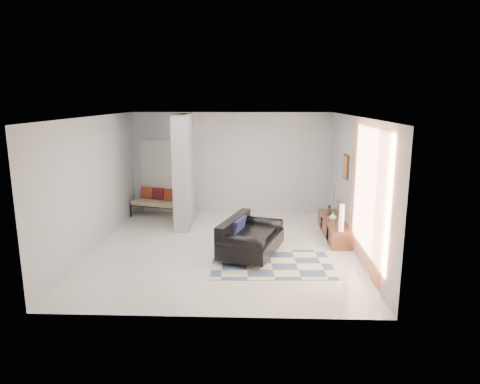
{
  "coord_description": "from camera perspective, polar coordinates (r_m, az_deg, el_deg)",
  "views": [
    {
      "loc": [
        0.66,
        -8.76,
        3.16
      ],
      "look_at": [
        0.33,
        0.6,
        1.11
      ],
      "focal_mm": 32.0,
      "sensor_mm": 36.0,
      "label": 1
    }
  ],
  "objects": [
    {
      "name": "partition_column",
      "position": [
        10.65,
        -7.52,
        2.74
      ],
      "size": [
        0.35,
        1.2,
        2.8
      ],
      "primitive_type": "cube",
      "color": "#9A9EA0",
      "rests_on": "floor"
    },
    {
      "name": "wall_left",
      "position": [
        9.56,
        -18.91,
        1.08
      ],
      "size": [
        0.0,
        6.0,
        6.0
      ],
      "primitive_type": "plane",
      "rotation": [
        1.57,
        0.0,
        1.57
      ],
      "color": "silver",
      "rests_on": "ground"
    },
    {
      "name": "wall_back",
      "position": [
        11.91,
        -1.17,
        3.85
      ],
      "size": [
        6.0,
        0.0,
        6.0
      ],
      "primitive_type": "plane",
      "rotation": [
        1.57,
        0.0,
        0.0
      ],
      "color": "silver",
      "rests_on": "ground"
    },
    {
      "name": "floor",
      "position": [
        9.33,
        -2.17,
        -7.44
      ],
      "size": [
        6.0,
        6.0,
        0.0
      ],
      "primitive_type": "plane",
      "color": "silver",
      "rests_on": "ground"
    },
    {
      "name": "cylinder_lamp",
      "position": [
        9.3,
        13.38,
        -3.36
      ],
      "size": [
        0.11,
        0.11,
        0.59
      ],
      "primitive_type": "cylinder",
      "color": "silver",
      "rests_on": "media_console"
    },
    {
      "name": "curtain",
      "position": [
        8.05,
        16.43,
        -0.41
      ],
      "size": [
        0.0,
        2.55,
        2.55
      ],
      "primitive_type": "plane",
      "rotation": [
        1.57,
        0.0,
        1.57
      ],
      "color": "#FF7D43",
      "rests_on": "wall_right"
    },
    {
      "name": "daybed",
      "position": [
        11.86,
        -10.59,
        -1.19
      ],
      "size": [
        1.65,
        1.05,
        0.77
      ],
      "rotation": [
        0.0,
        0.0,
        -0.29
      ],
      "color": "black",
      "rests_on": "floor"
    },
    {
      "name": "area_rug",
      "position": [
        8.47,
        4.24,
        -9.53
      ],
      "size": [
        2.38,
        1.64,
        0.01
      ],
      "primitive_type": "cube",
      "rotation": [
        0.0,
        0.0,
        0.04
      ],
      "color": "beige",
      "rests_on": "floor"
    },
    {
      "name": "media_console",
      "position": [
        10.27,
        12.41,
        -4.67
      ],
      "size": [
        0.45,
        2.03,
        0.8
      ],
      "color": "brown",
      "rests_on": "floor"
    },
    {
      "name": "wall_front",
      "position": [
        6.06,
        -4.35,
        -4.55
      ],
      "size": [
        6.0,
        0.0,
        6.0
      ],
      "primitive_type": "plane",
      "rotation": [
        -1.57,
        0.0,
        0.0
      ],
      "color": "silver",
      "rests_on": "ground"
    },
    {
      "name": "ceiling",
      "position": [
        8.79,
        -2.32,
        10.0
      ],
      "size": [
        6.0,
        6.0,
        0.0
      ],
      "primitive_type": "plane",
      "rotation": [
        3.14,
        0.0,
        0.0
      ],
      "color": "white",
      "rests_on": "wall_back"
    },
    {
      "name": "wall_art",
      "position": [
        9.99,
        13.93,
        3.3
      ],
      "size": [
        0.04,
        0.45,
        0.55
      ],
      "primitive_type": "cube",
      "color": "#37210F",
      "rests_on": "wall_right"
    },
    {
      "name": "wall_right",
      "position": [
        9.17,
        15.16,
        0.86
      ],
      "size": [
        0.0,
        6.0,
        6.0
      ],
      "primitive_type": "plane",
      "rotation": [
        1.57,
        0.0,
        -1.57
      ],
      "color": "silver",
      "rests_on": "ground"
    },
    {
      "name": "vase",
      "position": [
        10.12,
        12.27,
        -3.21
      ],
      "size": [
        0.18,
        0.18,
        0.18
      ],
      "primitive_type": "imported",
      "rotation": [
        0.0,
        0.0,
        0.03
      ],
      "color": "white",
      "rests_on": "media_console"
    },
    {
      "name": "loveseat",
      "position": [
        8.84,
        1.13,
        -6.17
      ],
      "size": [
        1.42,
        1.87,
        0.76
      ],
      "rotation": [
        0.0,
        0.0,
        -0.31
      ],
      "color": "silver",
      "rests_on": "floor"
    },
    {
      "name": "bronze_figurine",
      "position": [
        10.58,
        11.82,
        -2.36
      ],
      "size": [
        0.13,
        0.13,
        0.24
      ],
      "primitive_type": null,
      "rotation": [
        0.0,
        0.0,
        -0.06
      ],
      "color": "black",
      "rests_on": "media_console"
    },
    {
      "name": "hallway_door",
      "position": [
        12.23,
        -11.05,
        2.04
      ],
      "size": [
        0.85,
        0.06,
        2.04
      ],
      "primitive_type": "cube",
      "color": "silver",
      "rests_on": "floor"
    }
  ]
}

